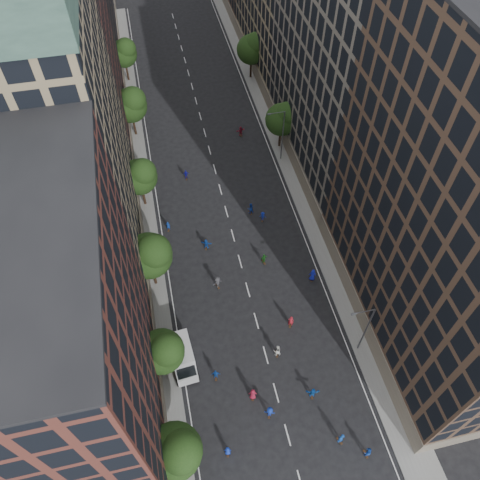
% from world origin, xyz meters
% --- Properties ---
extents(ground, '(240.00, 240.00, 0.00)m').
position_xyz_m(ground, '(0.00, 40.00, 0.00)').
color(ground, black).
rests_on(ground, ground).
extents(sidewalk_left, '(4.00, 105.00, 0.15)m').
position_xyz_m(sidewalk_left, '(-12.00, 47.50, 0.07)').
color(sidewalk_left, slate).
rests_on(sidewalk_left, ground).
extents(sidewalk_right, '(4.00, 105.00, 0.15)m').
position_xyz_m(sidewalk_right, '(12.00, 47.50, 0.07)').
color(sidewalk_right, slate).
rests_on(sidewalk_right, ground).
extents(bldg_left_a, '(14.00, 22.00, 30.00)m').
position_xyz_m(bldg_left_a, '(-19.00, 11.00, 15.00)').
color(bldg_left_a, '#582A21').
rests_on(bldg_left_a, ground).
extents(bldg_left_b, '(14.00, 26.00, 34.00)m').
position_xyz_m(bldg_left_b, '(-19.00, 35.00, 17.00)').
color(bldg_left_b, '#887859').
rests_on(bldg_left_b, ground).
extents(bldg_left_c, '(14.00, 20.00, 28.00)m').
position_xyz_m(bldg_left_c, '(-19.00, 58.00, 14.00)').
color(bldg_left_c, '#582A21').
rests_on(bldg_left_c, ground).
extents(bldg_right_a, '(14.00, 30.00, 36.00)m').
position_xyz_m(bldg_right_a, '(19.00, 15.00, 18.00)').
color(bldg_right_a, '#4A3528').
rests_on(bldg_right_a, ground).
extents(bldg_right_b, '(14.00, 28.00, 33.00)m').
position_xyz_m(bldg_right_b, '(19.00, 44.00, 16.50)').
color(bldg_right_b, '#665E54').
rests_on(bldg_right_b, ground).
extents(tree_left_0, '(5.20, 5.20, 8.83)m').
position_xyz_m(tree_left_0, '(-11.01, 3.85, 5.96)').
color(tree_left_0, black).
rests_on(tree_left_0, ground).
extents(tree_left_1, '(4.80, 4.80, 8.21)m').
position_xyz_m(tree_left_1, '(-11.02, 13.86, 5.55)').
color(tree_left_1, black).
rests_on(tree_left_1, ground).
extents(tree_left_2, '(5.60, 5.60, 9.45)m').
position_xyz_m(tree_left_2, '(-10.99, 25.83, 6.36)').
color(tree_left_2, black).
rests_on(tree_left_2, ground).
extents(tree_left_3, '(5.00, 5.00, 8.58)m').
position_xyz_m(tree_left_3, '(-11.02, 39.85, 5.82)').
color(tree_left_3, black).
rests_on(tree_left_3, ground).
extents(tree_left_4, '(5.40, 5.40, 9.08)m').
position_xyz_m(tree_left_4, '(-11.00, 55.84, 6.10)').
color(tree_left_4, black).
rests_on(tree_left_4, ground).
extents(tree_left_5, '(4.80, 4.80, 8.33)m').
position_xyz_m(tree_left_5, '(-11.02, 71.86, 5.68)').
color(tree_left_5, black).
rests_on(tree_left_5, ground).
extents(tree_right_a, '(5.00, 5.00, 8.39)m').
position_xyz_m(tree_right_a, '(11.38, 47.85, 5.63)').
color(tree_right_a, black).
rests_on(tree_right_a, ground).
extents(tree_right_b, '(5.20, 5.20, 8.83)m').
position_xyz_m(tree_right_b, '(11.39, 67.85, 5.96)').
color(tree_right_b, black).
rests_on(tree_right_b, ground).
extents(streetlamp_near, '(2.64, 0.22, 9.06)m').
position_xyz_m(streetlamp_near, '(10.37, 12.00, 5.17)').
color(streetlamp_near, '#595B60').
rests_on(streetlamp_near, ground).
extents(streetlamp_far, '(2.64, 0.22, 9.06)m').
position_xyz_m(streetlamp_far, '(10.37, 45.00, 5.17)').
color(streetlamp_far, '#595B60').
rests_on(streetlamp_far, ground).
extents(cargo_van, '(2.96, 5.61, 2.89)m').
position_xyz_m(cargo_van, '(-9.31, 14.65, 1.52)').
color(cargo_van, silver).
rests_on(cargo_van, ground).
extents(skater_0, '(0.83, 0.63, 1.51)m').
position_xyz_m(skater_0, '(-6.37, 4.15, 0.76)').
color(skater_0, '#1632B3').
rests_on(skater_0, ground).
extents(skater_1, '(0.83, 0.70, 1.92)m').
position_xyz_m(skater_1, '(5.00, 2.77, 0.96)').
color(skater_1, '#1447A8').
rests_on(skater_1, ground).
extents(skater_2, '(0.89, 0.72, 1.73)m').
position_xyz_m(skater_2, '(7.14, 1.00, 0.87)').
color(skater_2, '#133A9E').
rests_on(skater_2, ground).
extents(skater_3, '(1.27, 0.98, 1.73)m').
position_xyz_m(skater_3, '(-1.33, 6.88, 0.86)').
color(skater_3, '#132EA1').
rests_on(skater_3, ground).
extents(skater_4, '(1.04, 0.58, 1.68)m').
position_xyz_m(skater_4, '(-6.06, 12.13, 0.84)').
color(skater_4, '#1442A3').
rests_on(skater_4, ground).
extents(skater_5, '(1.58, 0.78, 1.64)m').
position_xyz_m(skater_5, '(3.70, 7.87, 0.82)').
color(skater_5, '#1551AD').
rests_on(skater_5, ground).
extents(skater_6, '(1.00, 0.77, 1.84)m').
position_xyz_m(skater_6, '(-2.61, 9.09, 0.92)').
color(skater_6, maroon).
rests_on(skater_6, ground).
extents(skater_7, '(0.80, 0.65, 1.89)m').
position_xyz_m(skater_7, '(3.81, 16.57, 0.94)').
color(skater_7, '#AD1C29').
rests_on(skater_7, ground).
extents(skater_8, '(0.99, 0.81, 1.90)m').
position_xyz_m(skater_8, '(1.24, 13.31, 0.95)').
color(skater_8, silver).
rests_on(skater_8, ground).
extents(skater_9, '(1.42, 1.08, 1.95)m').
position_xyz_m(skater_9, '(-3.63, 23.78, 0.97)').
color(skater_9, '#37363B').
rests_on(skater_9, ground).
extents(skater_10, '(1.08, 0.69, 1.72)m').
position_xyz_m(skater_10, '(3.00, 26.14, 0.86)').
color(skater_10, '#1E641E').
rests_on(skater_10, ground).
extents(skater_11, '(1.55, 1.06, 1.61)m').
position_xyz_m(skater_11, '(-3.93, 30.18, 0.80)').
color(skater_11, '#1442A2').
rests_on(skater_11, ground).
extents(skater_12, '(1.11, 0.94, 1.92)m').
position_xyz_m(skater_12, '(8.36, 22.24, 0.96)').
color(skater_12, '#141DA8').
rests_on(skater_12, ground).
extents(skater_13, '(0.65, 0.51, 1.57)m').
position_xyz_m(skater_13, '(-8.50, 34.46, 0.78)').
color(skater_13, navy).
rests_on(skater_13, ground).
extents(skater_14, '(0.96, 0.79, 1.80)m').
position_xyz_m(skater_14, '(3.30, 35.00, 0.90)').
color(skater_14, '#163CB4').
rests_on(skater_14, ground).
extents(skater_15, '(1.10, 0.88, 1.49)m').
position_xyz_m(skater_15, '(4.67, 33.33, 0.75)').
color(skater_15, '#1326A0').
rests_on(skater_15, ground).
extents(skater_16, '(0.94, 0.42, 1.58)m').
position_xyz_m(skater_16, '(-4.59, 43.91, 0.79)').
color(skater_16, '#121293').
rests_on(skater_16, ground).
extents(skater_17, '(1.61, 0.84, 1.66)m').
position_xyz_m(skater_17, '(5.70, 52.00, 0.83)').
color(skater_17, maroon).
rests_on(skater_17, ground).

